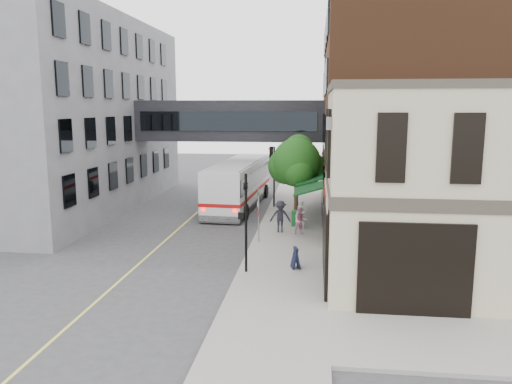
% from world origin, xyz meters
% --- Properties ---
extents(ground, '(120.00, 120.00, 0.00)m').
position_xyz_m(ground, '(0.00, 0.00, 0.00)').
color(ground, '#38383A').
rests_on(ground, ground).
extents(sidewalk_main, '(4.00, 60.00, 0.15)m').
position_xyz_m(sidewalk_main, '(2.00, 14.00, 0.07)').
color(sidewalk_main, gray).
rests_on(sidewalk_main, ground).
extents(corner_building, '(10.19, 8.12, 8.45)m').
position_xyz_m(corner_building, '(8.97, 2.00, 4.21)').
color(corner_building, '#B6AE8B').
rests_on(corner_building, ground).
extents(brick_building, '(13.76, 18.00, 14.00)m').
position_xyz_m(brick_building, '(9.98, 15.00, 6.99)').
color(brick_building, '#4B2917').
rests_on(brick_building, ground).
extents(opposite_building, '(14.00, 24.00, 14.00)m').
position_xyz_m(opposite_building, '(-17.00, 16.00, 7.00)').
color(opposite_building, slate).
rests_on(opposite_building, ground).
extents(skyway_bridge, '(14.00, 3.18, 3.00)m').
position_xyz_m(skyway_bridge, '(-3.00, 18.00, 6.50)').
color(skyway_bridge, black).
rests_on(skyway_bridge, ground).
extents(traffic_signal_near, '(0.44, 0.22, 4.60)m').
position_xyz_m(traffic_signal_near, '(0.37, 2.00, 2.98)').
color(traffic_signal_near, black).
rests_on(traffic_signal_near, sidewalk_main).
extents(traffic_signal_far, '(0.53, 0.28, 4.50)m').
position_xyz_m(traffic_signal_far, '(0.26, 17.00, 3.34)').
color(traffic_signal_far, black).
rests_on(traffic_signal_far, sidewalk_main).
extents(street_sign_pole, '(0.08, 0.75, 3.00)m').
position_xyz_m(street_sign_pole, '(0.39, 7.00, 1.93)').
color(street_sign_pole, gray).
rests_on(street_sign_pole, sidewalk_main).
extents(street_tree, '(3.80, 3.20, 5.60)m').
position_xyz_m(street_tree, '(2.19, 13.22, 3.91)').
color(street_tree, '#382619').
rests_on(street_tree, sidewalk_main).
extents(lane_marking, '(0.12, 40.00, 0.01)m').
position_xyz_m(lane_marking, '(-5.00, 10.00, 0.01)').
color(lane_marking, '#D8CC4C').
rests_on(lane_marking, ground).
extents(bus, '(3.60, 12.76, 3.40)m').
position_xyz_m(bus, '(-2.32, 17.60, 1.90)').
color(bus, white).
rests_on(bus, ground).
extents(pedestrian_a, '(0.73, 0.57, 1.77)m').
position_xyz_m(pedestrian_a, '(2.63, 10.44, 1.03)').
color(pedestrian_a, beige).
rests_on(pedestrian_a, sidewalk_main).
extents(pedestrian_b, '(0.95, 0.84, 1.62)m').
position_xyz_m(pedestrian_b, '(2.62, 9.05, 0.96)').
color(pedestrian_b, pink).
rests_on(pedestrian_b, sidewalk_main).
extents(pedestrian_c, '(1.30, 0.82, 1.91)m').
position_xyz_m(pedestrian_c, '(1.41, 9.40, 1.11)').
color(pedestrian_c, black).
rests_on(pedestrian_c, sidewalk_main).
extents(newspaper_box, '(0.52, 0.47, 0.99)m').
position_xyz_m(newspaper_box, '(2.27, 11.08, 0.64)').
color(newspaper_box, '#166324').
rests_on(newspaper_box, sidewalk_main).
extents(sandwich_board, '(0.48, 0.62, 0.98)m').
position_xyz_m(sandwich_board, '(2.61, 2.73, 0.64)').
color(sandwich_board, black).
rests_on(sandwich_board, sidewalk_main).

